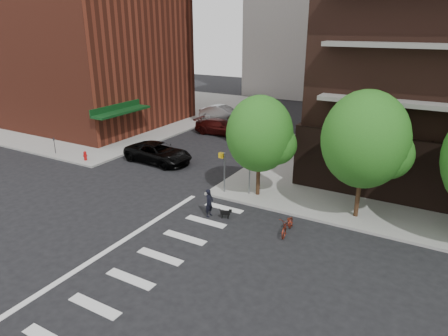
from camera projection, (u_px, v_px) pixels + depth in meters
ground at (113, 240)px, 19.96m from camera, size 120.00×120.00×0.00m
sidewalk_nw at (104, 108)px, 50.54m from camera, size 31.00×33.00×0.15m
crosswalk at (147, 252)px, 18.93m from camera, size 3.85×13.00×0.01m
midrise_nw at (73, 24)px, 41.44m from camera, size 21.40×15.50×20.00m
tree_a at (260, 134)px, 23.64m from camera, size 4.00×4.00×5.90m
tree_b at (365, 140)px, 20.67m from camera, size 4.50×4.50×6.65m
pedestrian_signal at (230, 167)px, 24.71m from camera, size 2.18×0.67×2.60m
fire_hydrant at (85, 155)px, 31.04m from camera, size 0.24×0.24×0.73m
parking_meter at (54, 144)px, 32.53m from camera, size 0.10×0.08×1.32m
parked_car_black at (158, 153)px, 30.89m from camera, size 2.91×5.71×1.54m
parked_car_maroon at (220, 127)px, 38.70m from camera, size 2.28×5.21×1.49m
parked_car_silver at (223, 113)px, 44.11m from camera, size 1.92×5.19×1.70m
scooter at (288, 225)px, 20.45m from camera, size 0.82×1.91×0.98m
dog_walker at (209, 203)px, 22.19m from camera, size 0.59×0.39×1.62m
dog at (226, 213)px, 22.11m from camera, size 0.63×0.37×0.53m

